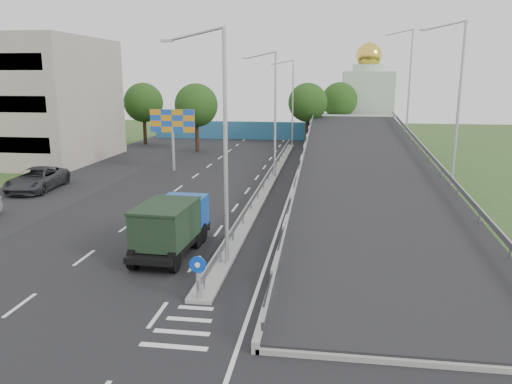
% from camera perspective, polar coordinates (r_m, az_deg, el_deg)
% --- Properties ---
extents(ground, '(160.00, 160.00, 0.00)m').
position_cam_1_polar(ground, '(17.36, -8.39, -15.53)').
color(ground, '#2D4C1E').
rests_on(ground, ground).
extents(road_surface, '(26.00, 90.00, 0.04)m').
position_cam_1_polar(road_surface, '(36.34, -4.04, -0.15)').
color(road_surface, black).
rests_on(road_surface, ground).
extents(parking_strip, '(8.00, 90.00, 0.05)m').
position_cam_1_polar(parking_strip, '(41.06, -22.07, 0.45)').
color(parking_strip, black).
rests_on(parking_strip, ground).
extents(median, '(1.00, 44.00, 0.20)m').
position_cam_1_polar(median, '(39.69, 1.41, 1.15)').
color(median, gray).
rests_on(median, ground).
extents(overpass_ramp, '(10.00, 50.00, 3.50)m').
position_cam_1_polar(overpass_ramp, '(39.23, 12.38, 3.16)').
color(overpass_ramp, gray).
rests_on(overpass_ramp, ground).
extents(median_guardrail, '(0.09, 44.00, 0.71)m').
position_cam_1_polar(median_guardrail, '(39.56, 1.42, 2.07)').
color(median_guardrail, gray).
rests_on(median_guardrail, median).
extents(sign_bollard, '(0.64, 0.23, 1.67)m').
position_cam_1_polar(sign_bollard, '(18.80, -6.60, -9.66)').
color(sign_bollard, black).
rests_on(sign_bollard, median).
extents(lamp_post_near, '(2.74, 0.18, 10.08)m').
position_cam_1_polar(lamp_post_near, '(21.19, -4.02, 6.36)').
color(lamp_post_near, '#B2B5B7').
rests_on(lamp_post_near, median).
extents(lamp_post_mid, '(2.74, 0.18, 10.08)m').
position_cam_1_polar(lamp_post_mid, '(40.89, 1.95, 9.57)').
color(lamp_post_mid, '#B2B5B7').
rests_on(lamp_post_mid, median).
extents(lamp_post_far, '(2.74, 0.18, 10.08)m').
position_cam_1_polar(lamp_post_far, '(60.79, 4.05, 10.67)').
color(lamp_post_far, '#B2B5B7').
rests_on(lamp_post_far, median).
extents(blue_wall, '(30.00, 0.50, 2.40)m').
position_cam_1_polar(blue_wall, '(67.49, 0.86, 7.01)').
color(blue_wall, teal).
rests_on(blue_wall, ground).
extents(church, '(7.00, 7.00, 13.80)m').
position_cam_1_polar(church, '(74.83, 12.56, 10.45)').
color(church, '#B2CCAD').
rests_on(church, ground).
extents(billboard, '(4.00, 0.24, 5.50)m').
position_cam_1_polar(billboard, '(44.87, -9.53, 7.63)').
color(billboard, '#B2B5B7').
rests_on(billboard, ground).
extents(tree_left_mid, '(4.80, 4.80, 7.60)m').
position_cam_1_polar(tree_left_mid, '(56.57, -6.85, 9.80)').
color(tree_left_mid, black).
rests_on(tree_left_mid, ground).
extents(tree_median_far, '(4.80, 4.80, 7.60)m').
position_cam_1_polar(tree_median_far, '(62.70, 5.93, 10.13)').
color(tree_median_far, black).
rests_on(tree_median_far, ground).
extents(tree_left_far, '(4.80, 4.80, 7.60)m').
position_cam_1_polar(tree_left_far, '(63.78, -12.74, 9.93)').
color(tree_left_far, black).
rests_on(tree_left_far, ground).
extents(tree_ramp_far, '(4.80, 4.80, 7.60)m').
position_cam_1_polar(tree_ramp_far, '(69.66, 9.51, 10.30)').
color(tree_ramp_far, black).
rests_on(tree_ramp_far, ground).
extents(dump_truck, '(2.48, 5.98, 2.60)m').
position_cam_1_polar(dump_truck, '(24.02, -9.63, -3.66)').
color(dump_truck, black).
rests_on(dump_truck, ground).
extents(parked_car_c, '(3.24, 6.22, 1.67)m').
position_cam_1_polar(parked_car_c, '(40.51, -23.74, 1.35)').
color(parked_car_c, '#313236').
rests_on(parked_car_c, ground).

